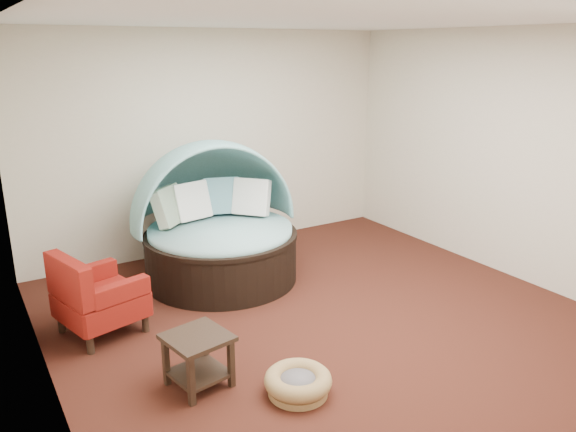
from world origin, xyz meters
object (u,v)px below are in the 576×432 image
pet_basket (298,383)px  side_table (198,353)px  canopy_daybed (217,216)px  red_armchair (95,297)px

pet_basket → side_table: (-0.61, 0.50, 0.19)m
canopy_daybed → pet_basket: 2.58m
red_armchair → side_table: size_ratio=1.59×
canopy_daybed → pet_basket: (-0.46, -2.45, -0.64)m
canopy_daybed → red_armchair: (-1.54, -0.68, -0.36)m
canopy_daybed → side_table: bearing=-115.1°
canopy_daybed → side_table: canopy_daybed is taller
pet_basket → red_armchair: (-1.09, 1.77, 0.28)m
canopy_daybed → side_table: (-1.06, -1.95, -0.45)m
side_table → pet_basket: bearing=-39.5°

